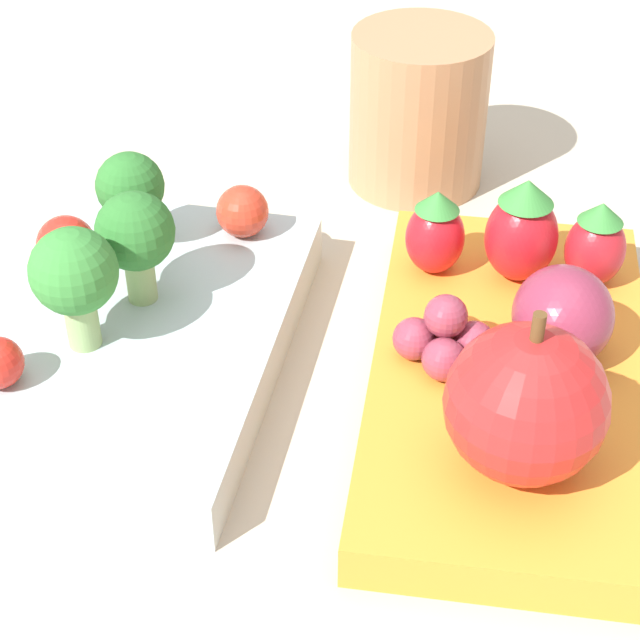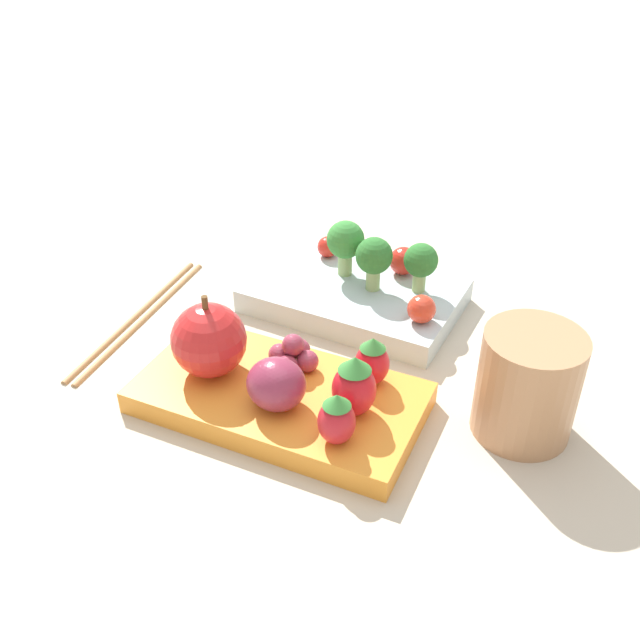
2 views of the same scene
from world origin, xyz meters
name	(u,v)px [view 1 (image 1 of 2)]	position (x,y,z in m)	size (l,w,h in m)	color
ground_plane	(326,374)	(0.00, 0.00, 0.00)	(4.00, 4.00, 0.00)	#BCB29E
bento_box_savoury	(137,344)	(0.00, 0.08, 0.01)	(0.20, 0.14, 0.02)	silver
bento_box_fruit	(510,379)	(-0.01, -0.08, 0.01)	(0.23, 0.13, 0.02)	orange
broccoli_floret_0	(130,190)	(0.06, 0.09, 0.05)	(0.03, 0.03, 0.05)	#93B770
broccoli_floret_1	(135,235)	(0.02, 0.08, 0.06)	(0.03, 0.03, 0.05)	#93B770
broccoli_floret_2	(74,275)	(-0.02, 0.10, 0.06)	(0.04, 0.04, 0.05)	#93B770
cherry_tomato_0	(66,245)	(0.04, 0.12, 0.04)	(0.03, 0.03, 0.03)	red
cherry_tomato_2	(242,211)	(0.07, 0.05, 0.04)	(0.02, 0.02, 0.02)	red
apple	(526,404)	(-0.07, -0.08, 0.05)	(0.06, 0.06, 0.07)	red
strawberry_0	(435,233)	(0.06, -0.04, 0.04)	(0.03, 0.03, 0.04)	red
strawberry_1	(596,245)	(0.05, -0.12, 0.04)	(0.03, 0.03, 0.04)	red
strawberry_2	(522,231)	(0.06, -0.08, 0.04)	(0.03, 0.03, 0.05)	red
plum	(562,309)	(0.00, -0.10, 0.04)	(0.04, 0.04, 0.04)	#892D47
grape_cluster	(444,336)	(-0.01, -0.05, 0.03)	(0.04, 0.04, 0.03)	#93384C
drinking_cup	(418,110)	(0.17, -0.03, 0.04)	(0.07, 0.07, 0.08)	tan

